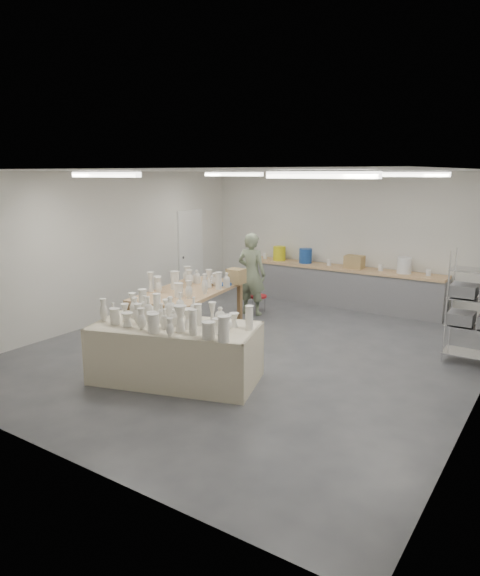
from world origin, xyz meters
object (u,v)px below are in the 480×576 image
Objects in this scene: work_table at (194,288)px; red_stool at (258,297)px; potter at (252,274)px; drying_table at (175,350)px.

work_table is 2.15m from red_stool.
potter is at bearing 77.21° from work_table.
drying_table is 1.04× the size of work_table.
potter is 3.83× the size of red_stool.
potter is 0.62m from red_stool.
potter is at bearing -90.00° from red_stool.
work_table is at bearing -93.56° from red_stool.
work_table is 5.48× the size of red_stool.
potter reaches higher than red_stool.
work_table reaches higher than drying_table.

